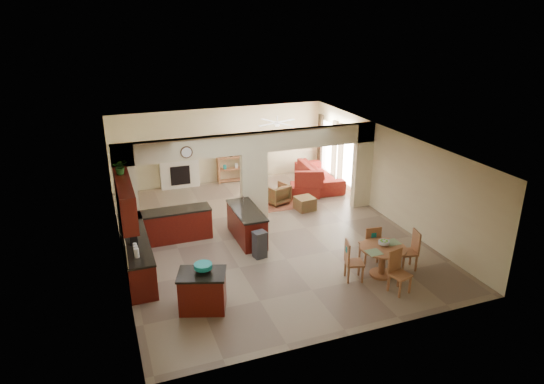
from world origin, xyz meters
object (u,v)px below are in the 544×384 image
object	(u,v)px
sofa	(319,175)
armchair	(277,194)
kitchen_island	(203,291)
dining_table	(382,257)

from	to	relation	value
sofa	armchair	distance (m)	2.43
sofa	armchair	xyz separation A→B (m)	(-2.12, -1.19, -0.06)
sofa	kitchen_island	bearing A→B (deg)	142.44
kitchen_island	sofa	world-z (taller)	kitchen_island
dining_table	armchair	world-z (taller)	dining_table
kitchen_island	dining_table	world-z (taller)	kitchen_island
sofa	armchair	world-z (taller)	sofa
kitchen_island	armchair	bearing A→B (deg)	73.37
dining_table	armchair	xyz separation A→B (m)	(-0.71, 5.32, -0.18)
kitchen_island	armchair	world-z (taller)	kitchen_island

